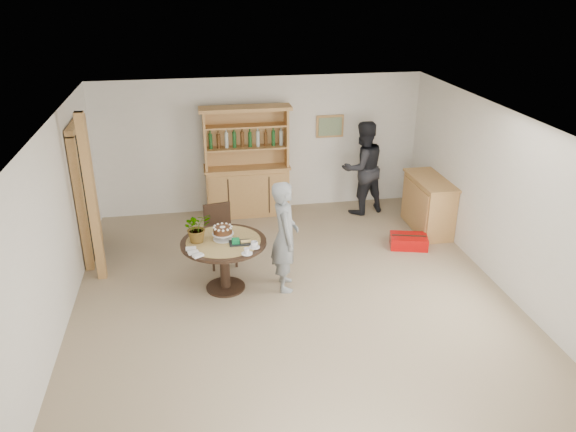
# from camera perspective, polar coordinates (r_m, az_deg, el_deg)

# --- Properties ---
(ground) EXTENTS (7.00, 7.00, 0.00)m
(ground) POSITION_cam_1_polar(r_m,az_deg,el_deg) (7.83, 0.71, -8.84)
(ground) COLOR tan
(ground) RESTS_ON ground
(room_shell) EXTENTS (6.04, 7.04, 2.52)m
(room_shell) POSITION_cam_1_polar(r_m,az_deg,el_deg) (7.06, 0.79, 3.21)
(room_shell) COLOR white
(room_shell) RESTS_ON ground
(doorway) EXTENTS (0.13, 1.10, 2.18)m
(doorway) POSITION_cam_1_polar(r_m,az_deg,el_deg) (9.20, -19.97, 2.48)
(doorway) COLOR black
(doorway) RESTS_ON ground
(pine_post) EXTENTS (0.12, 0.12, 2.50)m
(pine_post) POSITION_cam_1_polar(r_m,az_deg,el_deg) (8.37, -19.34, 1.58)
(pine_post) COLOR tan
(pine_post) RESTS_ON ground
(hutch) EXTENTS (1.62, 0.54, 2.04)m
(hutch) POSITION_cam_1_polar(r_m,az_deg,el_deg) (10.39, -4.18, 3.78)
(hutch) COLOR tan
(hutch) RESTS_ON ground
(sideboard) EXTENTS (0.54, 1.26, 0.94)m
(sideboard) POSITION_cam_1_polar(r_m,az_deg,el_deg) (10.08, 14.08, 1.17)
(sideboard) COLOR tan
(sideboard) RESTS_ON ground
(dining_table) EXTENTS (1.20, 1.20, 0.76)m
(dining_table) POSITION_cam_1_polar(r_m,az_deg,el_deg) (7.93, -6.52, -3.52)
(dining_table) COLOR black
(dining_table) RESTS_ON ground
(dining_chair) EXTENTS (0.49, 0.49, 0.95)m
(dining_chair) POSITION_cam_1_polar(r_m,az_deg,el_deg) (8.70, -6.97, -1.48)
(dining_chair) COLOR black
(dining_chair) RESTS_ON ground
(birthday_cake) EXTENTS (0.30, 0.30, 0.20)m
(birthday_cake) POSITION_cam_1_polar(r_m,az_deg,el_deg) (7.85, -6.64, -1.54)
(birthday_cake) COLOR white
(birthday_cake) RESTS_ON dining_table
(flower_vase) EXTENTS (0.47, 0.44, 0.42)m
(flower_vase) POSITION_cam_1_polar(r_m,az_deg,el_deg) (7.81, -9.23, -1.14)
(flower_vase) COLOR #3F7233
(flower_vase) RESTS_ON dining_table
(gift_tray) EXTENTS (0.30, 0.20, 0.08)m
(gift_tray) POSITION_cam_1_polar(r_m,az_deg,el_deg) (7.75, -4.94, -2.62)
(gift_tray) COLOR black
(gift_tray) RESTS_ON dining_table
(coffee_cup_a) EXTENTS (0.15, 0.15, 0.09)m
(coffee_cup_a) POSITION_cam_1_polar(r_m,az_deg,el_deg) (7.62, -3.44, -2.94)
(coffee_cup_a) COLOR white
(coffee_cup_a) RESTS_ON dining_table
(coffee_cup_b) EXTENTS (0.15, 0.15, 0.08)m
(coffee_cup_b) POSITION_cam_1_polar(r_m,az_deg,el_deg) (7.46, -4.21, -3.62)
(coffee_cup_b) COLOR white
(coffee_cup_b) RESTS_ON dining_table
(napkins) EXTENTS (0.24, 0.33, 0.03)m
(napkins) POSITION_cam_1_polar(r_m,az_deg,el_deg) (7.57, -9.52, -3.65)
(napkins) COLOR white
(napkins) RESTS_ON dining_table
(teen_boy) EXTENTS (0.42, 0.61, 1.62)m
(teen_boy) POSITION_cam_1_polar(r_m,az_deg,el_deg) (7.83, -0.33, -2.06)
(teen_boy) COLOR gray
(teen_boy) RESTS_ON ground
(adult_person) EXTENTS (1.01, 0.88, 1.75)m
(adult_person) POSITION_cam_1_polar(r_m,az_deg,el_deg) (10.47, 7.59, 4.88)
(adult_person) COLOR black
(adult_person) RESTS_ON ground
(red_suitcase) EXTENTS (0.68, 0.54, 0.21)m
(red_suitcase) POSITION_cam_1_polar(r_m,az_deg,el_deg) (9.50, 12.15, -2.53)
(red_suitcase) COLOR #C00A09
(red_suitcase) RESTS_ON ground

